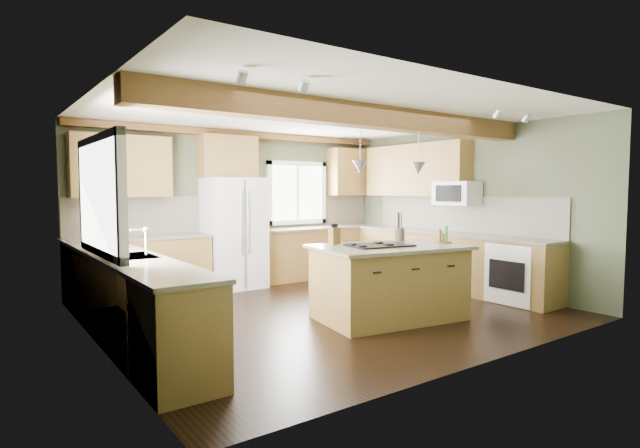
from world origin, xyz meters
TOP-DOWN VIEW (x-y plane):
  - floor at (0.00, 0.00)m, footprint 5.60×5.60m
  - ceiling at (0.00, 0.00)m, footprint 5.60×5.60m
  - wall_back at (0.00, 2.50)m, footprint 5.60×0.00m
  - wall_left at (-2.80, 0.00)m, footprint 0.00×5.00m
  - wall_right at (2.80, 0.00)m, footprint 0.00×5.00m
  - ceiling_beam at (0.00, -0.80)m, footprint 5.55×0.26m
  - soffit_trim at (0.00, 2.40)m, footprint 5.55×0.20m
  - backsplash_back at (0.00, 2.48)m, footprint 5.58×0.03m
  - backsplash_right at (2.78, 0.05)m, footprint 0.03×3.70m
  - base_cab_back_left at (-1.79, 2.20)m, footprint 2.02×0.60m
  - counter_back_left at (-1.79, 2.20)m, footprint 2.06×0.64m
  - base_cab_back_right at (1.49, 2.20)m, footprint 2.62×0.60m
  - counter_back_right at (1.49, 2.20)m, footprint 2.66×0.64m
  - base_cab_left at (-2.50, 0.05)m, footprint 0.60×3.70m
  - counter_left at (-2.50, 0.05)m, footprint 0.64×3.74m
  - base_cab_right at (2.50, 0.05)m, footprint 0.60×3.70m
  - counter_right at (2.50, 0.05)m, footprint 0.64×3.74m
  - upper_cab_back_left at (-1.99, 2.33)m, footprint 1.40×0.35m
  - upper_cab_over_fridge at (-0.30, 2.33)m, footprint 0.96×0.35m
  - upper_cab_right at (2.62, 0.90)m, footprint 0.35×2.20m
  - upper_cab_back_corner at (2.30, 2.33)m, footprint 0.90×0.35m
  - window_left at (-2.78, 0.05)m, footprint 0.04×1.60m
  - window_back at (1.15, 2.48)m, footprint 1.10×0.04m
  - sink at (-2.50, 0.05)m, footprint 0.50×0.65m
  - faucet at (-2.32, 0.05)m, footprint 0.02×0.02m
  - dishwasher at (-2.49, -1.25)m, footprint 0.60×0.60m
  - oven at (2.49, -1.25)m, footprint 0.60×0.72m
  - microwave at (2.58, -0.05)m, footprint 0.40×0.70m
  - pendant_left at (-0.02, -0.73)m, footprint 0.18×0.18m
  - pendant_right at (0.82, -0.87)m, footprint 0.18×0.18m
  - refrigerator at (-0.30, 2.12)m, footprint 0.90×0.74m
  - island at (0.40, -0.80)m, footprint 1.86×1.30m
  - island_top at (0.40, -0.80)m, footprint 1.99×1.43m
  - cooktop at (0.26, -0.78)m, footprint 0.81×0.60m
  - knife_block at (-0.07, -0.29)m, footprint 0.13×0.11m
  - utensil_crock at (0.87, -0.50)m, footprint 0.15×0.15m
  - bottle_tray at (1.20, -0.97)m, footprint 0.29×0.29m

SIDE VIEW (x-z plane):
  - floor at x=0.00m, z-range 0.00..0.00m
  - dishwasher at x=-2.49m, z-range 0.01..0.85m
  - oven at x=2.49m, z-range 0.01..0.85m
  - base_cab_back_left at x=-1.79m, z-range 0.00..0.88m
  - base_cab_back_right at x=1.49m, z-range 0.00..0.88m
  - base_cab_left at x=-2.50m, z-range 0.00..0.88m
  - base_cab_right at x=2.50m, z-range 0.00..0.88m
  - island at x=0.40m, z-range 0.00..0.88m
  - counter_back_left at x=-1.79m, z-range 0.88..0.92m
  - counter_back_right at x=1.49m, z-range 0.88..0.92m
  - counter_left at x=-2.50m, z-range 0.88..0.92m
  - counter_right at x=2.50m, z-range 0.88..0.92m
  - refrigerator at x=-0.30m, z-range 0.00..1.80m
  - island_top at x=0.40m, z-range 0.88..0.92m
  - sink at x=-2.50m, z-range 0.89..0.92m
  - cooktop at x=0.26m, z-range 0.92..0.94m
  - utensil_crock at x=0.87m, z-range 0.92..1.10m
  - bottle_tray at x=1.20m, z-range 0.92..1.12m
  - knife_block at x=-0.07m, z-range 0.92..1.13m
  - faucet at x=-2.32m, z-range 0.91..1.19m
  - backsplash_back at x=0.00m, z-range 0.92..1.50m
  - backsplash_right at x=2.78m, z-range 0.92..1.50m
  - wall_back at x=0.00m, z-range -1.50..4.10m
  - wall_left at x=-2.80m, z-range -1.20..3.80m
  - wall_right at x=2.80m, z-range -1.20..3.80m
  - window_back at x=1.15m, z-range 1.05..2.05m
  - window_left at x=-2.78m, z-range 1.02..2.08m
  - microwave at x=2.58m, z-range 1.36..1.74m
  - pendant_left at x=-0.02m, z-range 1.80..1.96m
  - pendant_right at x=0.82m, z-range 1.80..1.96m
  - upper_cab_back_left at x=-1.99m, z-range 1.50..2.40m
  - upper_cab_right at x=2.62m, z-range 1.50..2.40m
  - upper_cab_back_corner at x=2.30m, z-range 1.50..2.40m
  - upper_cab_over_fridge at x=-0.30m, z-range 1.80..2.50m
  - ceiling_beam at x=0.00m, z-range 2.34..2.60m
  - soffit_trim at x=0.00m, z-range 2.49..2.59m
  - ceiling at x=0.00m, z-range 2.60..2.60m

